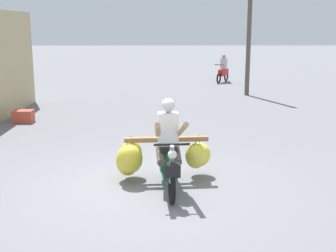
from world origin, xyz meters
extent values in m
plane|color=slate|center=(0.00, 0.00, 0.00)|extent=(120.00, 120.00, 0.00)
torus|color=black|center=(0.41, -0.63, 0.28)|extent=(0.12, 0.56, 0.56)
torus|color=black|center=(0.32, 0.56, 0.28)|extent=(0.12, 0.56, 0.56)
cube|color=#196638|center=(0.37, -0.14, 0.32)|extent=(0.28, 0.58, 0.08)
cube|color=#196638|center=(0.34, 0.26, 0.50)|extent=(0.33, 0.66, 0.36)
cube|color=black|center=(0.35, 0.18, 0.72)|extent=(0.30, 0.62, 0.10)
cylinder|color=gray|center=(0.40, -0.57, 0.62)|extent=(0.09, 0.29, 0.69)
cylinder|color=black|center=(0.41, -0.61, 0.96)|extent=(0.56, 0.08, 0.04)
sphere|color=silver|center=(0.41, -0.69, 0.82)|extent=(0.14, 0.14, 0.14)
cube|color=black|center=(0.42, -0.73, 0.58)|extent=(0.25, 0.18, 0.20)
cube|color=#196638|center=(0.41, -0.63, 0.58)|extent=(0.12, 0.29, 0.04)
cube|color=olive|center=(0.33, 0.41, 0.78)|extent=(1.50, 0.21, 0.08)
cube|color=olive|center=(0.32, 0.59, 0.75)|extent=(1.35, 0.18, 0.06)
ellipsoid|color=gold|center=(-0.38, 0.46, 0.37)|extent=(0.49, 0.46, 0.56)
cylinder|color=#998459|center=(-0.38, 0.46, 0.71)|extent=(0.02, 0.02, 0.17)
ellipsoid|color=yellow|center=(0.86, 0.47, 0.46)|extent=(0.42, 0.40, 0.47)
cylinder|color=#998459|center=(0.86, 0.47, 0.72)|extent=(0.02, 0.02, 0.13)
ellipsoid|color=yellow|center=(0.94, 0.74, 0.41)|extent=(0.47, 0.43, 0.46)
cylinder|color=#998459|center=(0.94, 0.74, 0.70)|extent=(0.02, 0.02, 0.18)
ellipsoid|color=yellow|center=(-0.32, 0.64, 0.44)|extent=(0.42, 0.38, 0.54)
cylinder|color=#998459|center=(-0.32, 0.64, 0.74)|extent=(0.02, 0.02, 0.11)
ellipsoid|color=gold|center=(-0.31, 0.28, 0.46)|extent=(0.46, 0.42, 0.52)
cylinder|color=#998459|center=(-0.31, 0.28, 0.74)|extent=(0.02, 0.02, 0.09)
cube|color=silver|center=(0.36, 0.06, 1.05)|extent=(0.36, 0.24, 0.56)
sphere|color=silver|center=(0.36, 0.04, 1.46)|extent=(0.24, 0.24, 0.24)
cylinder|color=tan|center=(0.58, -0.26, 1.11)|extent=(0.20, 0.72, 0.39)
cylinder|color=tan|center=(0.19, -0.29, 1.11)|extent=(0.09, 0.72, 0.39)
cylinder|color=#4C4238|center=(0.51, -0.05, 0.62)|extent=(0.16, 0.45, 0.27)
cylinder|color=#4C4238|center=(0.23, -0.07, 0.62)|extent=(0.16, 0.45, 0.27)
torus|color=black|center=(2.99, 14.52, 0.26)|extent=(0.31, 0.50, 0.52)
torus|color=black|center=(3.49, 15.50, 0.26)|extent=(0.31, 0.50, 0.52)
cube|color=red|center=(3.28, 15.10, 0.50)|extent=(0.62, 0.91, 0.32)
cylinder|color=black|center=(3.01, 14.56, 0.92)|extent=(0.46, 0.26, 0.04)
cube|color=#B2B7C6|center=(3.29, 15.12, 0.95)|extent=(0.36, 0.31, 0.52)
sphere|color=tan|center=(3.28, 15.10, 1.30)|extent=(0.20, 0.20, 0.20)
cube|color=#CC4C38|center=(-3.82, 5.51, 0.18)|extent=(0.56, 0.40, 0.36)
cylinder|color=brown|center=(3.68, 10.78, 3.05)|extent=(0.18, 0.18, 6.09)
camera|label=1|loc=(0.28, -7.26, 2.74)|focal=47.58mm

